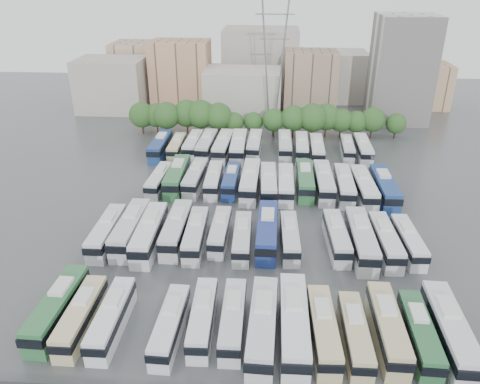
# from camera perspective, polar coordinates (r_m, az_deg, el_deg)

# --- Properties ---
(ground) EXTENTS (220.00, 220.00, 0.00)m
(ground) POSITION_cam_1_polar(r_m,az_deg,el_deg) (73.27, 1.96, -3.99)
(ground) COLOR #424447
(ground) RESTS_ON ground
(tree_line) EXTENTS (64.83, 8.17, 8.53)m
(tree_line) POSITION_cam_1_polar(r_m,az_deg,el_deg) (110.37, 1.64, 9.09)
(tree_line) COLOR black
(tree_line) RESTS_ON ground
(city_buildings) EXTENTS (102.00, 35.00, 20.00)m
(city_buildings) POSITION_cam_1_polar(r_m,az_deg,el_deg) (138.68, 0.06, 13.98)
(city_buildings) COLOR #9E998E
(city_buildings) RESTS_ON ground
(apartment_tower) EXTENTS (14.00, 14.00, 26.00)m
(apartment_tower) POSITION_cam_1_polar(r_m,az_deg,el_deg) (127.83, 19.06, 13.94)
(apartment_tower) COLOR silver
(apartment_tower) RESTS_ON ground
(electricity_pylon) EXTENTS (9.00, 6.91, 33.83)m
(electricity_pylon) POSITION_cam_1_polar(r_m,az_deg,el_deg) (114.90, 4.19, 16.90)
(electricity_pylon) COLOR slate
(electricity_pylon) RESTS_ON ground
(bus_r0_s0) EXTENTS (2.97, 12.51, 3.91)m
(bus_r0_s0) POSITION_cam_1_polar(r_m,az_deg,el_deg) (57.76, -21.33, -12.97)
(bus_r0_s0) COLOR #2F6D3C
(bus_r0_s0) RESTS_ON ground
(bus_r0_s1) EXTENTS (2.47, 11.32, 3.55)m
(bus_r0_s1) POSITION_cam_1_polar(r_m,az_deg,el_deg) (56.01, -18.81, -14.11)
(bus_r0_s1) COLOR beige
(bus_r0_s1) RESTS_ON ground
(bus_r0_s2) EXTENTS (2.48, 11.31, 3.55)m
(bus_r0_s2) POSITION_cam_1_polar(r_m,az_deg,el_deg) (54.82, -15.36, -14.56)
(bus_r0_s2) COLOR white
(bus_r0_s2) RESTS_ON ground
(bus_r0_s4) EXTENTS (2.68, 10.93, 3.41)m
(bus_r0_s4) POSITION_cam_1_polar(r_m,az_deg,el_deg) (52.77, -8.51, -15.73)
(bus_r0_s4) COLOR silver
(bus_r0_s4) RESTS_ON ground
(bus_r0_s5) EXTENTS (2.67, 11.06, 3.45)m
(bus_r0_s5) POSITION_cam_1_polar(r_m,az_deg,el_deg) (53.25, -4.57, -15.00)
(bus_r0_s5) COLOR silver
(bus_r0_s5) RESTS_ON ground
(bus_r0_s6) EXTENTS (2.52, 11.18, 3.50)m
(bus_r0_s6) POSITION_cam_1_polar(r_m,az_deg,el_deg) (52.87, -0.86, -15.22)
(bus_r0_s6) COLOR silver
(bus_r0_s6) RESTS_ON ground
(bus_r0_s7) EXTENTS (3.27, 13.13, 4.09)m
(bus_r0_s7) POSITION_cam_1_polar(r_m,az_deg,el_deg) (51.74, 2.76, -15.93)
(bus_r0_s7) COLOR silver
(bus_r0_s7) RESTS_ON ground
(bus_r0_s8) EXTENTS (3.01, 13.59, 4.26)m
(bus_r0_s8) POSITION_cam_1_polar(r_m,az_deg,el_deg) (52.08, 6.59, -15.64)
(bus_r0_s8) COLOR white
(bus_r0_s8) RESTS_ON ground
(bus_r0_s9) EXTENTS (2.96, 11.77, 3.67)m
(bus_r0_s9) POSITION_cam_1_polar(r_m,az_deg,el_deg) (52.28, 10.12, -16.17)
(bus_r0_s9) COLOR #CDBE8C
(bus_r0_s9) RESTS_ON ground
(bus_r0_s10) EXTENTS (2.48, 11.01, 3.45)m
(bus_r0_s10) POSITION_cam_1_polar(r_m,az_deg,el_deg) (52.57, 13.83, -16.47)
(bus_r0_s10) COLOR #C1B485
(bus_r0_s10) RESTS_ON ground
(bus_r0_s11) EXTENTS (2.71, 12.14, 3.80)m
(bus_r0_s11) POSITION_cam_1_polar(r_m,az_deg,el_deg) (54.01, 17.53, -15.44)
(bus_r0_s11) COLOR #C0B484
(bus_r0_s11) RESTS_ON ground
(bus_r0_s12) EXTENTS (2.72, 11.32, 3.53)m
(bus_r0_s12) POSITION_cam_1_polar(r_m,az_deg,el_deg) (54.49, 21.02, -15.83)
(bus_r0_s12) COLOR #2B643A
(bus_r0_s12) RESTS_ON ground
(bus_r0_s13) EXTENTS (3.09, 13.11, 4.10)m
(bus_r0_s13) POSITION_cam_1_polar(r_m,az_deg,el_deg) (55.62, 24.17, -15.15)
(bus_r0_s13) COLOR silver
(bus_r0_s13) RESTS_ON ground
(bus_r1_s0) EXTENTS (2.76, 12.14, 3.80)m
(bus_r1_s0) POSITION_cam_1_polar(r_m,az_deg,el_deg) (70.34, -15.91, -4.69)
(bus_r1_s0) COLOR silver
(bus_r1_s0) RESTS_ON ground
(bus_r1_s1) EXTENTS (2.95, 13.21, 4.14)m
(bus_r1_s1) POSITION_cam_1_polar(r_m,az_deg,el_deg) (70.02, -13.20, -4.34)
(bus_r1_s1) COLOR silver
(bus_r1_s1) RESTS_ON ground
(bus_r1_s2) EXTENTS (3.13, 13.36, 4.18)m
(bus_r1_s2) POSITION_cam_1_polar(r_m,az_deg,el_deg) (68.25, -10.98, -4.94)
(bus_r1_s2) COLOR silver
(bus_r1_s2) RESTS_ON ground
(bus_r1_s3) EXTENTS (2.86, 12.82, 4.02)m
(bus_r1_s3) POSITION_cam_1_polar(r_m,az_deg,el_deg) (68.90, -7.75, -4.43)
(bus_r1_s3) COLOR silver
(bus_r1_s3) RESTS_ON ground
(bus_r1_s4) EXTENTS (2.85, 11.89, 3.71)m
(bus_r1_s4) POSITION_cam_1_polar(r_m,az_deg,el_deg) (67.45, -5.43, -5.16)
(bus_r1_s4) COLOR silver
(bus_r1_s4) RESTS_ON ground
(bus_r1_s5) EXTENTS (2.53, 10.86, 3.40)m
(bus_r1_s5) POSITION_cam_1_polar(r_m,az_deg,el_deg) (68.32, -2.46, -4.77)
(bus_r1_s5) COLOR silver
(bus_r1_s5) RESTS_ON ground
(bus_r1_s6) EXTENTS (2.61, 11.08, 3.46)m
(bus_r1_s6) POSITION_cam_1_polar(r_m,az_deg,el_deg) (66.61, 0.27, -5.59)
(bus_r1_s6) COLOR silver
(bus_r1_s6) RESTS_ON ground
(bus_r1_s7) EXTENTS (3.08, 13.26, 4.15)m
(bus_r1_s7) POSITION_cam_1_polar(r_m,az_deg,el_deg) (67.68, 3.33, -4.75)
(bus_r1_s7) COLOR navy
(bus_r1_s7) RESTS_ON ground
(bus_r1_s8) EXTENTS (2.74, 11.11, 3.46)m
(bus_r1_s8) POSITION_cam_1_polar(r_m,az_deg,el_deg) (67.11, 6.08, -5.49)
(bus_r1_s8) COLOR silver
(bus_r1_s8) RESTS_ON ground
(bus_r1_s10) EXTENTS (3.06, 11.73, 3.65)m
(bus_r1_s10) POSITION_cam_1_polar(r_m,az_deg,el_deg) (68.08, 11.69, -5.35)
(bus_r1_s10) COLOR silver
(bus_r1_s10) RESTS_ON ground
(bus_r1_s11) EXTENTS (3.00, 13.47, 4.22)m
(bus_r1_s11) POSITION_cam_1_polar(r_m,az_deg,el_deg) (67.74, 14.55, -5.57)
(bus_r1_s11) COLOR silver
(bus_r1_s11) RESTS_ON ground
(bus_r1_s12) EXTENTS (3.03, 12.09, 3.77)m
(bus_r1_s12) POSITION_cam_1_polar(r_m,az_deg,el_deg) (68.72, 17.28, -5.68)
(bus_r1_s12) COLOR silver
(bus_r1_s12) RESTS_ON ground
(bus_r1_s13) EXTENTS (2.88, 11.16, 3.47)m
(bus_r1_s13) POSITION_cam_1_polar(r_m,az_deg,el_deg) (69.95, 19.82, -5.64)
(bus_r1_s13) COLOR silver
(bus_r1_s13) RESTS_ON ground
(bus_r2_s1) EXTENTS (2.97, 11.25, 3.50)m
(bus_r2_s1) POSITION_cam_1_polar(r_m,az_deg,el_deg) (85.43, -9.82, 1.47)
(bus_r2_s1) COLOR silver
(bus_r2_s1) RESTS_ON ground
(bus_r2_s2) EXTENTS (3.17, 13.54, 4.23)m
(bus_r2_s2) POSITION_cam_1_polar(r_m,az_deg,el_deg) (85.60, -7.67, 1.94)
(bus_r2_s2) COLOR #2F6E3E
(bus_r2_s2) RESTS_ON ground
(bus_r2_s3) EXTENTS (3.23, 12.35, 3.84)m
(bus_r2_s3) POSITION_cam_1_polar(r_m,az_deg,el_deg) (85.10, -5.46, 1.78)
(bus_r2_s3) COLOR silver
(bus_r2_s3) RESTS_ON ground
(bus_r2_s4) EXTENTS (2.71, 11.58, 3.62)m
(bus_r2_s4) POSITION_cam_1_polar(r_m,az_deg,el_deg) (84.27, -3.23, 1.53)
(bus_r2_s4) COLOR silver
(bus_r2_s4) RESTS_ON ground
(bus_r2_s5) EXTENTS (2.71, 11.34, 3.54)m
(bus_r2_s5) POSITION_cam_1_polar(r_m,az_deg,el_deg) (83.95, -1.08, 1.44)
(bus_r2_s5) COLOR navy
(bus_r2_s5) RESTS_ON ground
(bus_r2_s6) EXTENTS (3.26, 13.56, 4.23)m
(bus_r2_s6) POSITION_cam_1_polar(r_m,az_deg,el_deg) (82.93, 1.25, 1.37)
(bus_r2_s6) COLOR silver
(bus_r2_s6) RESTS_ON ground
(bus_r2_s7) EXTENTS (3.15, 12.70, 3.96)m
(bus_r2_s7) POSITION_cam_1_polar(r_m,az_deg,el_deg) (82.39, 3.49, 1.05)
(bus_r2_s7) COLOR silver
(bus_r2_s7) RESTS_ON ground
(bus_r2_s8) EXTENTS (2.72, 12.23, 3.83)m
(bus_r2_s8) POSITION_cam_1_polar(r_m,az_deg,el_deg) (82.55, 5.59, 0.98)
(bus_r2_s8) COLOR white
(bus_r2_s8) RESTS_ON ground
(bus_r2_s9) EXTENTS (2.90, 12.85, 4.03)m
(bus_r2_s9) POSITION_cam_1_polar(r_m,az_deg,el_deg) (84.33, 7.93, 1.47)
(bus_r2_s9) COLOR #2E6D3C
(bus_r2_s9) RESTS_ON ground
(bus_r2_s10) EXTENTS (2.97, 13.19, 4.13)m
(bus_r2_s10) POSITION_cam_1_polar(r_m,az_deg,el_deg) (83.97, 10.17, 1.23)
(bus_r2_s10) COLOR silver
(bus_r2_s10) RESTS_ON ground
(bus_r2_s11) EXTENTS (3.02, 12.59, 3.93)m
(bus_r2_s11) POSITION_cam_1_polar(r_m,az_deg,el_deg) (83.75, 12.59, 0.86)
(bus_r2_s11) COLOR silver
(bus_r2_s11) RESTS_ON ground
(bus_r2_s12) EXTENTS (3.25, 13.11, 4.09)m
(bus_r2_s12) POSITION_cam_1_polar(r_m,az_deg,el_deg) (83.40, 14.84, 0.55)
(bus_r2_s12) COLOR silver
(bus_r2_s12) RESTS_ON ground
(bus_r2_s13) EXTENTS (3.07, 13.53, 4.24)m
(bus_r2_s13) POSITION_cam_1_polar(r_m,az_deg,el_deg) (84.11, 17.18, 0.52)
(bus_r2_s13) COLOR navy
(bus_r2_s13) RESTS_ON ground
(bus_r3_s0) EXTENTS (2.80, 12.81, 4.02)m
(bus_r3_s0) POSITION_cam_1_polar(r_m,az_deg,el_deg) (101.17, -9.68, 5.56)
(bus_r3_s0) COLOR navy
(bus_r3_s0) RESTS_ON ground
(bus_r3_s1) EXTENTS (2.55, 11.20, 3.51)m
(bus_r3_s1) POSITION_cam_1_polar(r_m,az_deg,el_deg) (100.97, -7.72, 5.51)
(bus_r3_s1) COLOR beige
(bus_r3_s1) RESTS_ON ground
(bus_r3_s2) EXTENTS (2.97, 12.06, 3.76)m
(bus_r3_s2) POSITION_cam_1_polar(r_m,az_deg,el_deg) (101.45, -5.74, 5.79)
(bus_r3_s2) COLOR silver
(bus_r3_s2) RESTS_ON ground
(bus_r3_s3) EXTENTS (3.42, 13.08, 4.07)m
(bus_r3_s3) POSITION_cam_1_polar(r_m,az_deg,el_deg) (100.42, -4.07, 5.74)
(bus_r3_s3) COLOR silver
(bus_r3_s3) RESTS_ON ground
(bus_r3_s4) EXTENTS (3.64, 13.63, 4.24)m
(bus_r3_s4) POSITION_cam_1_polar(r_m,az_deg,el_deg) (99.40, -2.07, 5.62)
(bus_r3_s4) COLOR silver
(bus_r3_s4) RESTS_ON ground
(bus_r3_s5) EXTENTS (3.09, 13.72, 4.30)m
(bus_r3_s5) POSITION_cam_1_polar(r_m,az_deg,el_deg) (99.12, -0.18, 5.60)
(bus_r3_s5) COLOR white
(bus_r3_s5) RESTS_ON ground
(bus_r3_s6) EXTENTS (3.04, 12.42, 3.87)m
(bus_r3_s6) POSITION_cam_1_polar(r_m,az_deg,el_deg) (100.82, 1.78, 5.81)
(bus_r3_s6) COLOR silver
(bus_r3_s6) RESTS_ON ground
(bus_r3_s8) EXTENTS (2.82, 12.50, 3.92)m
(bus_r3_s8) POSITION_cam_1_polar(r_m,az_deg,el_deg) (100.73, 5.47, 5.70)
(bus_r3_s8) COLOR silver
(bus_r3_s8) RESTS_ON ground
(bus_r3_s9) EXTENTS (2.96, 12.21, 3.81)m
(bus_r3_s9) POSITION_cam_1_polar(r_m,az_deg,el_deg) (100.36, 7.52, 5.48)
(bus_r3_s9) COLOR silver
(bus_r3_s9) RESTS_ON ground
(bus_r3_s10) EXTENTS (2.94, 12.23, 3.82)m
(bus_r3_s10) POSITION_cam_1_polar(r_m,az_deg,el_deg) (99.54, 9.35, 5.19)
(bus_r3_s10) COLOR silver
(bus_r3_s10) RESTS_ON ground
(bus_r3_s12) EXTENTS (2.90, 10.94, 3.40)m
(bus_r3_s12) POSITION_cam_1_polar(r_m,az_deg,el_deg) (101.99, 12.95, 5.25)
(bus_r3_s12) COLOR silver
(bus_r3_s12) RESTS_ON ground
(bus_r3_s13) EXTENTS (2.88, 12.26, 3.83)m
(bus_r3_s13) POSITION_cam_1_polar(r_m,az_deg,el_deg) (101.82, 14.77, 5.14)
(bus_r3_s13) COLOR silver
(bus_r3_s13) RESTS_ON ground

